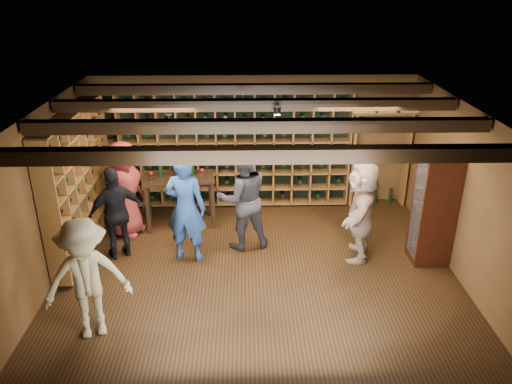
{
  "coord_description": "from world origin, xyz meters",
  "views": [
    {
      "loc": [
        -0.17,
        -6.61,
        4.19
      ],
      "look_at": [
        -0.01,
        0.2,
        1.2
      ],
      "focal_mm": 35.0,
      "sensor_mm": 36.0,
      "label": 1
    }
  ],
  "objects_px": {
    "man_grey_suit": "(243,198)",
    "guest_khaki": "(86,279)",
    "guest_red_floral": "(125,189)",
    "guest_beige": "(361,210)",
    "man_blue_shirt": "(186,208)",
    "guest_woman_black": "(117,214)",
    "display_cabinet": "(433,211)",
    "tasting_table": "(179,183)"
  },
  "relations": [
    {
      "from": "man_blue_shirt",
      "to": "man_grey_suit",
      "type": "bearing_deg",
      "value": -146.89
    },
    {
      "from": "guest_red_floral",
      "to": "guest_woman_black",
      "type": "relative_size",
      "value": 1.11
    },
    {
      "from": "guest_beige",
      "to": "guest_red_floral",
      "type": "bearing_deg",
      "value": -86.69
    },
    {
      "from": "guest_red_floral",
      "to": "guest_woman_black",
      "type": "height_order",
      "value": "guest_red_floral"
    },
    {
      "from": "man_grey_suit",
      "to": "tasting_table",
      "type": "xyz_separation_m",
      "value": [
        -1.13,
        0.81,
        -0.06
      ]
    },
    {
      "from": "guest_red_floral",
      "to": "guest_woman_black",
      "type": "distance_m",
      "value": 0.79
    },
    {
      "from": "man_blue_shirt",
      "to": "display_cabinet",
      "type": "bearing_deg",
      "value": -170.94
    },
    {
      "from": "man_blue_shirt",
      "to": "guest_khaki",
      "type": "xyz_separation_m",
      "value": [
        -1.01,
        -1.82,
        -0.07
      ]
    },
    {
      "from": "man_blue_shirt",
      "to": "guest_beige",
      "type": "xyz_separation_m",
      "value": [
        2.72,
        -0.01,
        -0.06
      ]
    },
    {
      "from": "display_cabinet",
      "to": "guest_red_floral",
      "type": "xyz_separation_m",
      "value": [
        -4.92,
        1.0,
        -0.02
      ]
    },
    {
      "from": "man_grey_suit",
      "to": "guest_khaki",
      "type": "height_order",
      "value": "man_grey_suit"
    },
    {
      "from": "display_cabinet",
      "to": "man_blue_shirt",
      "type": "bearing_deg",
      "value": 177.95
    },
    {
      "from": "man_grey_suit",
      "to": "guest_khaki",
      "type": "bearing_deg",
      "value": 34.9
    },
    {
      "from": "guest_red_floral",
      "to": "tasting_table",
      "type": "xyz_separation_m",
      "value": [
        0.87,
        0.3,
        -0.03
      ]
    },
    {
      "from": "guest_red_floral",
      "to": "tasting_table",
      "type": "bearing_deg",
      "value": -54.78
    },
    {
      "from": "man_grey_suit",
      "to": "guest_khaki",
      "type": "xyz_separation_m",
      "value": [
        -1.89,
        -2.17,
        -0.07
      ]
    },
    {
      "from": "man_blue_shirt",
      "to": "guest_red_floral",
      "type": "height_order",
      "value": "man_blue_shirt"
    },
    {
      "from": "guest_khaki",
      "to": "guest_woman_black",
      "type": "bearing_deg",
      "value": 74.36
    },
    {
      "from": "display_cabinet",
      "to": "man_blue_shirt",
      "type": "distance_m",
      "value": 3.81
    },
    {
      "from": "man_blue_shirt",
      "to": "guest_woman_black",
      "type": "height_order",
      "value": "man_blue_shirt"
    },
    {
      "from": "guest_beige",
      "to": "guest_khaki",
      "type": "bearing_deg",
      "value": -48.02
    },
    {
      "from": "guest_beige",
      "to": "guest_woman_black",
      "type": "bearing_deg",
      "value": -75.23
    },
    {
      "from": "man_blue_shirt",
      "to": "guest_beige",
      "type": "relative_size",
      "value": 1.08
    },
    {
      "from": "guest_red_floral",
      "to": "guest_khaki",
      "type": "relative_size",
      "value": 1.05
    },
    {
      "from": "man_blue_shirt",
      "to": "guest_beige",
      "type": "height_order",
      "value": "man_blue_shirt"
    },
    {
      "from": "man_grey_suit",
      "to": "tasting_table",
      "type": "relative_size",
      "value": 1.34
    },
    {
      "from": "guest_red_floral",
      "to": "guest_khaki",
      "type": "distance_m",
      "value": 2.69
    },
    {
      "from": "display_cabinet",
      "to": "man_grey_suit",
      "type": "relative_size",
      "value": 1.0
    },
    {
      "from": "guest_beige",
      "to": "tasting_table",
      "type": "height_order",
      "value": "guest_beige"
    },
    {
      "from": "guest_khaki",
      "to": "tasting_table",
      "type": "xyz_separation_m",
      "value": [
        0.76,
        2.99,
        0.01
      ]
    },
    {
      "from": "guest_khaki",
      "to": "tasting_table",
      "type": "distance_m",
      "value": 3.08
    },
    {
      "from": "guest_woman_black",
      "to": "guest_beige",
      "type": "distance_m",
      "value": 3.81
    },
    {
      "from": "guest_woman_black",
      "to": "guest_beige",
      "type": "xyz_separation_m",
      "value": [
        3.81,
        -0.1,
        0.06
      ]
    },
    {
      "from": "display_cabinet",
      "to": "guest_khaki",
      "type": "height_order",
      "value": "display_cabinet"
    },
    {
      "from": "tasting_table",
      "to": "guest_khaki",
      "type": "bearing_deg",
      "value": -112.87
    },
    {
      "from": "man_grey_suit",
      "to": "guest_red_floral",
      "type": "relative_size",
      "value": 1.04
    },
    {
      "from": "guest_red_floral",
      "to": "guest_beige",
      "type": "distance_m",
      "value": 3.94
    },
    {
      "from": "display_cabinet",
      "to": "guest_beige",
      "type": "bearing_deg",
      "value": 173.47
    },
    {
      "from": "guest_woman_black",
      "to": "tasting_table",
      "type": "xyz_separation_m",
      "value": [
        0.84,
        1.09,
        0.06
      ]
    },
    {
      "from": "guest_red_floral",
      "to": "guest_woman_black",
      "type": "bearing_deg",
      "value": -161.6
    },
    {
      "from": "man_grey_suit",
      "to": "tasting_table",
      "type": "distance_m",
      "value": 1.39
    },
    {
      "from": "guest_red_floral",
      "to": "man_blue_shirt",
      "type": "bearing_deg",
      "value": -111.76
    }
  ]
}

